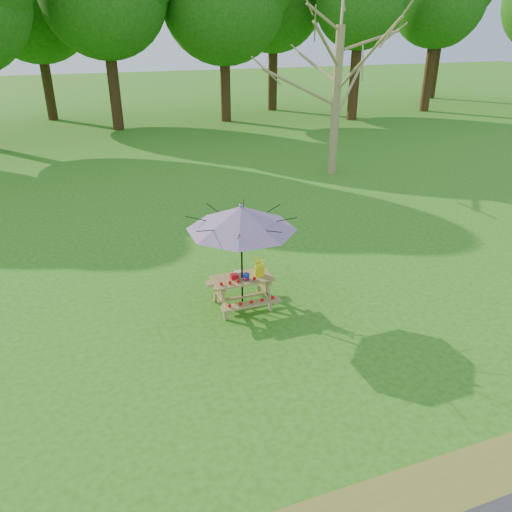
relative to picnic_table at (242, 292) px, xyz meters
name	(u,v)px	position (x,y,z in m)	size (l,w,h in m)	color
ground	(456,338)	(3.38, -2.46, -0.33)	(120.00, 120.00, 0.00)	#2F6A14
picnic_table	(242,292)	(0.00, 0.00, 0.00)	(1.20, 1.32, 0.67)	olive
patio_umbrella	(241,218)	(0.00, 0.00, 1.62)	(2.80, 2.80, 2.25)	black
produce_bins	(240,276)	(-0.04, -0.01, 0.40)	(0.35, 0.40, 0.13)	#B20E1A
tomatoes_row	(238,281)	(-0.15, -0.18, 0.38)	(0.77, 0.13, 0.07)	red
flower_bucket	(259,265)	(0.36, -0.03, 0.58)	(0.28, 0.25, 0.44)	yellow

